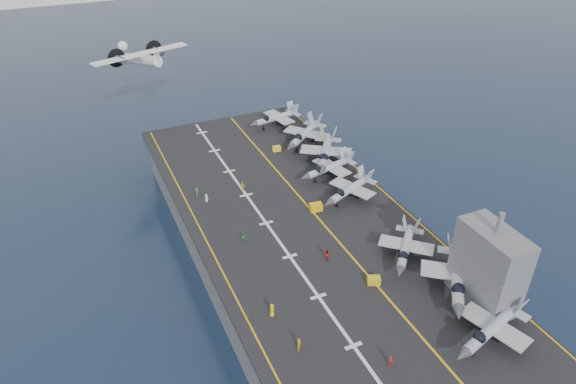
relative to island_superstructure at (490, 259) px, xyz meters
name	(u,v)px	position (x,y,z in m)	size (l,w,h in m)	color
ground	(297,260)	(-15.00, 30.00, -17.90)	(500.00, 500.00, 0.00)	#142135
hull	(297,239)	(-15.00, 30.00, -12.90)	(36.00, 90.00, 10.00)	#56595E
flight_deck	(297,216)	(-15.00, 30.00, -7.70)	(38.00, 92.00, 0.40)	black
foul_line	(312,211)	(-12.00, 30.00, -7.48)	(0.35, 90.00, 0.02)	gold
landing_centerline	(266,223)	(-21.00, 30.00, -7.48)	(0.50, 90.00, 0.02)	silver
deck_edge_port	(205,239)	(-32.00, 30.00, -7.48)	(0.25, 90.00, 0.02)	gold
deck_edge_stbd	(384,192)	(3.50, 30.00, -7.48)	(0.25, 90.00, 0.02)	gold
island_superstructure	(490,259)	(0.00, 0.00, 0.00)	(5.00, 10.00, 15.00)	#56595E
fighter_jet_0	(492,328)	(-4.37, -6.50, -5.13)	(15.66, 12.56, 4.74)	#919AA1
fighter_jet_1	(457,275)	(-2.04, 3.14, -4.82)	(17.65, 18.52, 5.37)	#8C959C
fighter_jet_2	(406,246)	(-4.48, 12.23, -5.26)	(15.10, 15.27, 4.48)	gray
fighter_jet_4	(350,189)	(-3.82, 30.78, -5.19)	(15.71, 13.40, 4.61)	gray
fighter_jet_5	(329,167)	(-3.44, 39.68, -5.22)	(14.84, 11.66, 4.55)	#A2A8B2
fighter_jet_6	(325,152)	(-1.51, 44.94, -4.71)	(17.82, 19.32, 5.58)	gray
fighter_jet_7	(305,133)	(-1.51, 54.82, -4.86)	(18.18, 17.42, 5.27)	#9EA6B1
fighter_jet_8	(276,117)	(-3.55, 66.16, -5.13)	(15.25, 11.75, 4.74)	gray
tow_cart_a	(374,280)	(-12.18, 9.12, -6.92)	(2.26, 1.90, 1.15)	gold
tow_cart_b	(316,207)	(-11.25, 30.03, -6.82)	(2.46, 1.80, 1.35)	#E3AF0D
tow_cart_c	(277,149)	(-8.58, 54.33, -6.97)	(1.94, 1.42, 1.07)	yellow
crew_0	(272,310)	(-28.56, 9.31, -6.47)	(1.35, 1.49, 2.07)	yellow
crew_1	(299,344)	(-27.71, 2.37, -6.52)	(1.35, 1.40, 1.95)	#D99F08
crew_2	(243,237)	(-26.35, 26.83, -6.67)	(1.18, 1.01, 1.65)	green
crew_3	(197,192)	(-29.60, 43.57, -6.65)	(1.07, 1.22, 1.70)	#2A803A
crew_4	(243,186)	(-21.03, 41.75, -6.53)	(1.36, 1.37, 1.93)	yellow
crew_5	(206,198)	(-28.50, 40.91, -6.67)	(1.17, 1.17, 1.65)	silver
crew_6	(391,361)	(-18.45, -4.61, -6.63)	(1.21, 1.00, 1.74)	#B21919
crew_7	(327,254)	(-15.94, 16.96, -6.49)	(1.28, 1.45, 2.03)	#B21919
transport_plane	(142,60)	(-29.47, 88.96, 5.56)	(29.16, 24.23, 5.90)	silver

